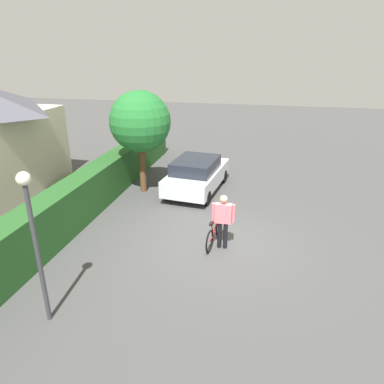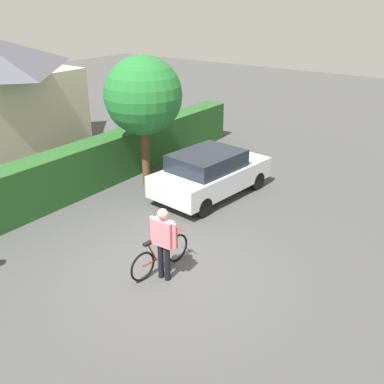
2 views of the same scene
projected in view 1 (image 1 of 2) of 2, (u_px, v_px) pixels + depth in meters
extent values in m
plane|color=#444444|center=(221.00, 242.00, 11.22)|extent=(60.00, 60.00, 0.00)
cube|color=#255523|center=(71.00, 205.00, 11.96)|extent=(19.24, 0.90, 1.54)
cube|color=silver|center=(197.00, 177.00, 15.06)|extent=(4.10, 2.24, 0.66)
cube|color=#1E232D|center=(196.00, 165.00, 14.64)|extent=(2.29, 1.83, 0.51)
cylinder|color=black|center=(189.00, 172.00, 16.61)|extent=(0.60, 0.24, 0.58)
cylinder|color=black|center=(224.00, 176.00, 16.12)|extent=(0.60, 0.24, 0.58)
cylinder|color=black|center=(167.00, 193.00, 14.26)|extent=(0.60, 0.24, 0.58)
cylinder|color=black|center=(207.00, 198.00, 13.77)|extent=(0.60, 0.24, 0.58)
torus|color=black|center=(219.00, 226.00, 11.50)|extent=(0.70, 0.13, 0.70)
torus|color=black|center=(209.00, 241.00, 10.56)|extent=(0.70, 0.13, 0.70)
cylinder|color=#B21E1E|center=(216.00, 223.00, 11.12)|extent=(0.69, 0.12, 0.57)
cylinder|color=#B21E1E|center=(212.00, 230.00, 10.73)|extent=(0.27, 0.07, 0.51)
cylinder|color=#B21E1E|center=(215.00, 219.00, 10.91)|extent=(0.85, 0.13, 0.06)
cylinder|color=#B21E1E|center=(211.00, 238.00, 10.74)|extent=(0.41, 0.08, 0.05)
cylinder|color=#B21E1E|center=(219.00, 218.00, 11.41)|extent=(0.04, 0.04, 0.52)
cube|color=black|center=(212.00, 224.00, 10.53)|extent=(0.23, 0.12, 0.06)
cylinder|color=#B21E1E|center=(220.00, 210.00, 11.30)|extent=(0.09, 0.50, 0.03)
cylinder|color=black|center=(219.00, 235.00, 10.77)|extent=(0.13, 0.13, 0.85)
cylinder|color=black|center=(225.00, 235.00, 10.74)|extent=(0.13, 0.13, 0.85)
cube|color=#E5727F|center=(223.00, 213.00, 10.48)|extent=(0.22, 0.50, 0.60)
sphere|color=tan|center=(224.00, 199.00, 10.32)|extent=(0.23, 0.23, 0.23)
cylinder|color=#E5727F|center=(213.00, 212.00, 10.53)|extent=(0.09, 0.09, 0.57)
cylinder|color=#E5727F|center=(233.00, 214.00, 10.43)|extent=(0.09, 0.09, 0.57)
cylinder|color=#38383D|center=(38.00, 257.00, 7.43)|extent=(0.10, 0.10, 3.25)
sphere|color=#F2EDCC|center=(23.00, 179.00, 6.78)|extent=(0.28, 0.28, 0.28)
cylinder|color=brown|center=(143.00, 166.00, 14.84)|extent=(0.27, 0.27, 2.23)
sphere|color=#236F2F|center=(140.00, 122.00, 14.15)|extent=(2.45, 2.45, 2.45)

